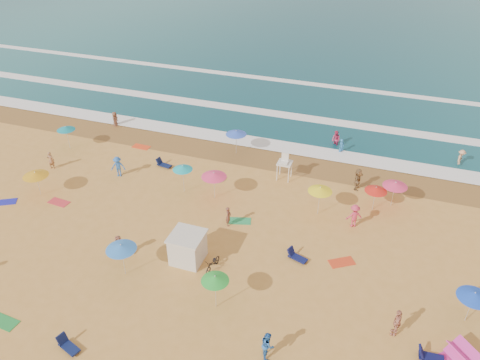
% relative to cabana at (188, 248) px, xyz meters
% --- Properties ---
extents(ground, '(220.00, 220.00, 0.00)m').
position_rel_cabana_xyz_m(ground, '(-1.21, 2.35, -1.00)').
color(ground, gold).
rests_on(ground, ground).
extents(wet_sand, '(220.00, 220.00, 0.00)m').
position_rel_cabana_xyz_m(wet_sand, '(-1.21, 14.85, -0.99)').
color(wet_sand, olive).
rests_on(wet_sand, ground).
extents(surf_foam, '(200.00, 18.70, 0.05)m').
position_rel_cabana_xyz_m(surf_foam, '(-1.21, 23.67, -0.90)').
color(surf_foam, white).
rests_on(surf_foam, ground).
extents(cabana, '(2.00, 2.00, 2.00)m').
position_rel_cabana_xyz_m(cabana, '(0.00, 0.00, 0.00)').
color(cabana, silver).
rests_on(cabana, ground).
extents(cabana_roof, '(2.20, 2.20, 0.12)m').
position_rel_cabana_xyz_m(cabana_roof, '(0.00, 0.00, 1.06)').
color(cabana_roof, silver).
rests_on(cabana_roof, cabana).
extents(bicycle, '(0.83, 1.79, 0.91)m').
position_rel_cabana_xyz_m(bicycle, '(1.90, -0.30, -0.55)').
color(bicycle, black).
rests_on(bicycle, ground).
extents(lifeguard_stand, '(1.20, 1.20, 2.10)m').
position_rel_cabana_xyz_m(lifeguard_stand, '(3.51, 12.04, 0.05)').
color(lifeguard_stand, white).
rests_on(lifeguard_stand, ground).
extents(beach_umbrellas, '(55.47, 28.18, 0.79)m').
position_rel_cabana_xyz_m(beach_umbrellas, '(0.18, 3.29, 1.15)').
color(beach_umbrellas, '#E65413').
rests_on(beach_umbrellas, ground).
extents(loungers, '(48.16, 22.37, 0.34)m').
position_rel_cabana_xyz_m(loungers, '(3.41, -1.31, -0.83)').
color(loungers, '#0E1C47').
rests_on(loungers, ground).
extents(towels, '(50.41, 22.34, 0.03)m').
position_rel_cabana_xyz_m(towels, '(-0.71, 0.71, -0.98)').
color(towels, red).
rests_on(towels, ground).
extents(beachgoers, '(40.97, 27.01, 2.13)m').
position_rel_cabana_xyz_m(beachgoers, '(1.30, 7.15, -0.17)').
color(beachgoers, tan).
rests_on(beachgoers, ground).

